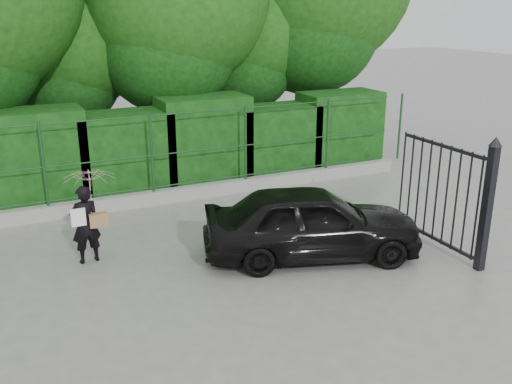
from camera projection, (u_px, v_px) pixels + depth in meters
name	position (u px, v px, depth m)	size (l,w,h in m)	color
ground	(206.00, 293.00, 9.11)	(80.00, 80.00, 0.00)	gray
kerb	(137.00, 200.00, 12.93)	(14.00, 0.25, 0.30)	#9E9E99
fence	(144.00, 154.00, 12.69)	(14.13, 0.06, 1.80)	#19401E
hedge	(127.00, 153.00, 13.53)	(14.20, 1.20, 2.23)	black
gate	(466.00, 197.00, 9.95)	(0.22, 2.33, 2.36)	black
woman	(89.00, 201.00, 9.94)	(0.89, 0.91, 1.68)	black
car	(312.00, 222.00, 10.23)	(1.56, 3.88, 1.32)	black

